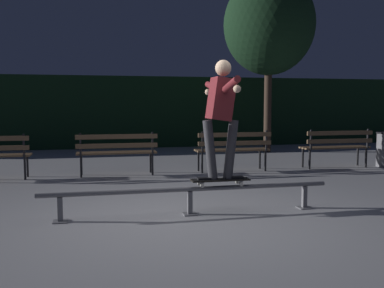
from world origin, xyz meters
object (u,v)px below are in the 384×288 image
grind_rail (190,193)px  tree_far_right (269,25)px  park_bench_rightmost (337,144)px  skateboard (220,180)px  park_bench_right_center (233,147)px  park_bench_left_center (117,149)px  skateboarder (221,109)px

grind_rail → tree_far_right: 8.48m
park_bench_rightmost → skateboard: bearing=-138.3°
park_bench_right_center → park_bench_left_center: bearing=180.0°
skateboarder → park_bench_left_center: 3.60m
park_bench_left_center → park_bench_rightmost: 4.89m
skateboarder → park_bench_rightmost: 5.01m
skateboard → skateboarder: bearing=-0.1°
park_bench_left_center → park_bench_right_center: bearing=0.0°
park_bench_left_center → park_bench_right_center: 2.45m
park_bench_right_center → park_bench_rightmost: bearing=0.0°
park_bench_left_center → park_bench_rightmost: same height
skateboarder → tree_far_right: (3.43, 6.71, 2.38)m
grind_rail → skateboard: bearing=0.0°
grind_rail → skateboarder: (0.41, -0.00, 1.09)m
skateboarder → tree_far_right: 7.90m
skateboard → park_bench_rightmost: (3.69, 3.29, 0.10)m
tree_far_right → park_bench_left_center: bearing=-143.6°
skateboarder → park_bench_rightmost: (3.69, 3.29, -0.84)m
skateboarder → park_bench_left_center: size_ratio=0.97×
skateboard → tree_far_right: bearing=62.9°
park_bench_rightmost → tree_far_right: (-0.26, 3.42, 3.22)m
grind_rail → skateboard: size_ratio=4.91×
skateboarder → park_bench_right_center: skateboarder is taller
skateboard → tree_far_right: tree_far_right is taller
skateboard → park_bench_left_center: (-1.20, 3.29, 0.10)m
tree_far_right → skateboarder: bearing=-117.1°
park_bench_right_center → grind_rail: bearing=-116.8°
grind_rail → park_bench_left_center: bearing=103.5°
grind_rail → park_bench_right_center: size_ratio=2.39×
skateboard → skateboarder: skateboarder is taller
skateboarder → park_bench_right_center: (1.25, 3.29, -0.84)m
grind_rail → skateboarder: skateboarder is taller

